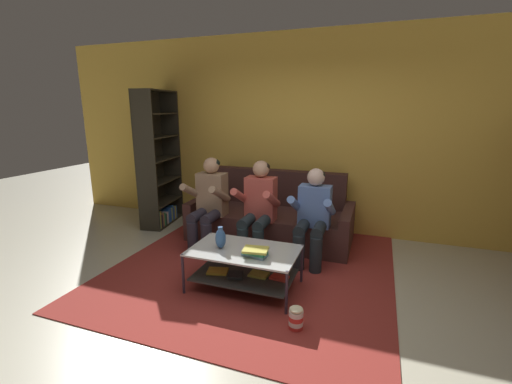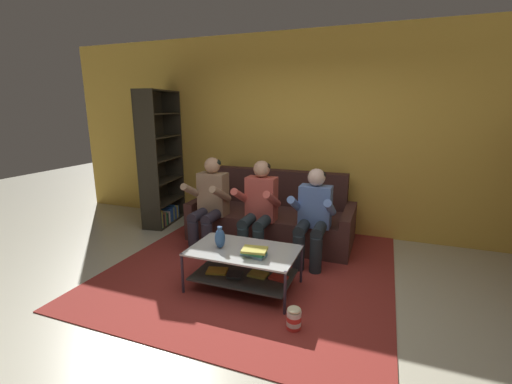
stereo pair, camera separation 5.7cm
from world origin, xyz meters
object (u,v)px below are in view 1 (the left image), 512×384
(couch, at_px, (271,218))
(person_seated_middle, at_px, (258,205))
(person_seated_right, at_px, (313,213))
(person_seated_left, at_px, (209,200))
(coffee_table, at_px, (244,263))
(popcorn_tub, at_px, (296,318))
(book_stack, at_px, (255,252))
(bookshelf, at_px, (157,172))
(vase, at_px, (221,238))

(couch, bearing_deg, person_seated_middle, -90.00)
(person_seated_right, bearing_deg, couch, 139.83)
(person_seated_left, height_order, coffee_table, person_seated_left)
(person_seated_left, bearing_deg, couch, 39.88)
(person_seated_left, distance_m, popcorn_tub, 2.12)
(book_stack, xyz_separation_m, bookshelf, (-2.25, 1.62, 0.37))
(book_stack, xyz_separation_m, popcorn_tub, (0.50, -0.37, -0.37))
(person_seated_left, height_order, bookshelf, bookshelf)
(couch, bearing_deg, person_seated_left, -140.12)
(person_seated_right, bearing_deg, coffee_table, -120.93)
(person_seated_middle, bearing_deg, couch, 90.00)
(coffee_table, bearing_deg, vase, -169.97)
(person_seated_middle, distance_m, vase, 0.94)
(vase, distance_m, book_stack, 0.41)
(vase, height_order, bookshelf, bookshelf)
(couch, relative_size, popcorn_tub, 10.76)
(couch, height_order, popcorn_tub, couch)
(coffee_table, relative_size, bookshelf, 0.52)
(coffee_table, distance_m, vase, 0.35)
(couch, height_order, book_stack, couch)
(person_seated_middle, xyz_separation_m, vase, (-0.08, -0.93, -0.11))
(person_seated_middle, bearing_deg, popcorn_tub, -58.98)
(person_seated_left, distance_m, person_seated_middle, 0.69)
(couch, xyz_separation_m, person_seated_left, (-0.69, -0.58, 0.36))
(person_seated_middle, bearing_deg, person_seated_left, 179.95)
(person_seated_right, height_order, coffee_table, person_seated_right)
(person_seated_left, xyz_separation_m, popcorn_tub, (1.52, -1.38, -0.55))
(popcorn_tub, bearing_deg, couch, 112.93)
(popcorn_tub, bearing_deg, book_stack, 143.42)
(couch, relative_size, vase, 9.79)
(person_seated_left, xyz_separation_m, person_seated_right, (1.39, -0.01, -0.03))
(person_seated_left, bearing_deg, person_seated_middle, -0.05)
(person_seated_middle, height_order, vase, person_seated_middle)
(couch, relative_size, person_seated_right, 1.97)
(couch, height_order, person_seated_right, person_seated_right)
(vase, height_order, book_stack, vase)
(couch, height_order, vase, couch)
(person_seated_middle, height_order, person_seated_right, person_seated_middle)
(person_seated_right, xyz_separation_m, popcorn_tub, (0.13, -1.37, -0.52))
(book_stack, distance_m, bookshelf, 2.80)
(book_stack, relative_size, popcorn_tub, 1.29)
(couch, distance_m, vase, 1.53)
(book_stack, height_order, popcorn_tub, book_stack)
(couch, bearing_deg, person_seated_right, -40.17)
(couch, bearing_deg, popcorn_tub, -67.07)
(person_seated_middle, bearing_deg, person_seated_right, -0.43)
(person_seated_middle, distance_m, bookshelf, 2.03)
(couch, bearing_deg, book_stack, -78.41)
(person_seated_right, distance_m, popcorn_tub, 1.47)
(person_seated_middle, xyz_separation_m, person_seated_right, (0.69, -0.01, -0.03))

